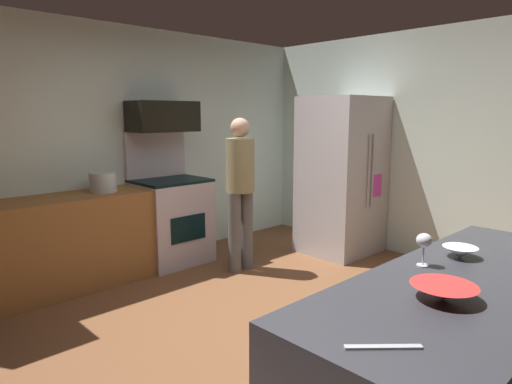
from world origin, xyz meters
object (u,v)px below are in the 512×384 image
Objects in this scene: oven_range at (171,218)px; mixing_bowl_large at (443,292)px; microwave at (163,116)px; person_cook at (240,187)px; refrigerator at (342,176)px; stock_pot at (103,182)px; mixing_bowl_small at (460,252)px; wine_glass_extra at (424,242)px.

oven_range is 3.63m from mixing_bowl_large.
microwave is 0.45× the size of person_cook.
refrigerator is 1.15× the size of person_cook.
person_cook is at bearing 166.20° from refrigerator.
refrigerator is at bearing -23.54° from stock_pot.
oven_range is at bearing 75.31° from mixing_bowl_large.
refrigerator is 1.38m from person_cook.
microwave is 2.20m from refrigerator.
person_cook is (0.38, -0.75, 0.40)m from oven_range.
mixing_bowl_small is 0.30m from wine_glass_extra.
microwave is at bearing 84.98° from mixing_bowl_small.
mixing_bowl_large is 1.05× the size of stock_pot.
refrigerator is (1.72, -1.17, -0.70)m from microwave.
refrigerator is 10.88× the size of wine_glass_extra.
wine_glass_extra is at bearing 37.07° from mixing_bowl_large.
stock_pot is (-0.47, 3.31, 0.07)m from mixing_bowl_small.
microwave is at bearing 145.91° from refrigerator.
mixing_bowl_large is at bearing -137.64° from refrigerator.
microwave is 1.17m from person_cook.
mixing_bowl_small is (-2.02, -2.22, -0.00)m from refrigerator.
refrigerator reaches higher than mixing_bowl_small.
wine_glass_extra is (0.34, 0.26, 0.10)m from mixing_bowl_large.
refrigerator is 3.57m from mixing_bowl_large.
stock_pot is (-0.77, 0.01, 0.49)m from oven_range.
refrigerator is 7.09× the size of stock_pot.
stock_pot is at bearing 87.64° from mixing_bowl_large.
microwave reaches higher than person_cook.
microwave is (0.00, 0.09, 1.13)m from oven_range.
oven_range is 2.08m from refrigerator.
wine_glass_extra reaches higher than mixing_bowl_large.
oven_range is 8.03× the size of mixing_bowl_small.
oven_range is 3.32m from wine_glass_extra.
microwave reaches higher than mixing_bowl_large.
oven_range is at bearing -90.00° from microwave.
microwave reaches higher than oven_range.
oven_range is 5.59× the size of stock_pot.
mixing_bowl_small is 3.34m from stock_pot.
microwave reaches higher than stock_pot.
microwave is at bearing 5.93° from stock_pot.
refrigerator is at bearing -13.80° from person_cook.
refrigerator is at bearing -34.09° from microwave.
stock_pot is (-2.49, 1.09, 0.06)m from refrigerator.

